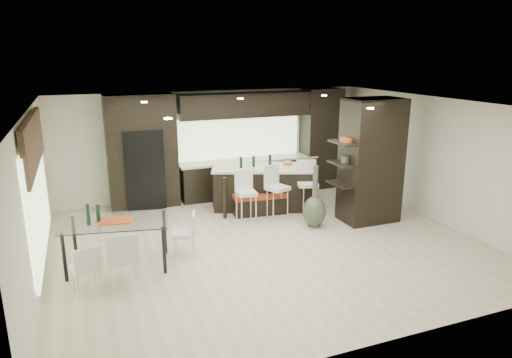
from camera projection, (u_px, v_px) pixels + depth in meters
name	position (u px, v px, depth m)	size (l,w,h in m)	color
ground	(267.00, 243.00, 8.97)	(8.00, 8.00, 0.00)	beige
back_wall	(215.00, 144.00, 11.75)	(8.00, 0.02, 2.70)	beige
left_wall	(34.00, 201.00, 7.21)	(0.02, 7.00, 2.70)	beige
right_wall	(436.00, 159.00, 10.00)	(0.02, 7.00, 2.70)	beige
ceiling	(268.00, 105.00, 8.25)	(8.00, 7.00, 0.02)	white
window_left	(38.00, 197.00, 7.41)	(0.04, 3.20, 1.90)	#B2D199
window_back	(238.00, 135.00, 11.87)	(3.40, 0.04, 1.20)	#B2D199
stone_accent	(33.00, 142.00, 7.18)	(0.08, 3.00, 0.80)	brown
ceiling_spots	(263.00, 105.00, 8.48)	(4.00, 3.00, 0.02)	white
back_cabinetry	(238.00, 145.00, 11.63)	(6.80, 0.68, 2.70)	black
refrigerator	(144.00, 169.00, 10.86)	(0.90, 0.68, 1.90)	black
partition_column	(371.00, 161.00, 9.88)	(1.20, 0.80, 2.70)	black
kitchen_island	(263.00, 187.00, 10.94)	(2.41, 1.04, 1.00)	black
stool_left	(246.00, 202.00, 9.96)	(0.41, 0.41, 0.93)	silver
stool_mid	(277.00, 197.00, 10.20)	(0.43, 0.43, 0.97)	silver
stool_right	(307.00, 193.00, 10.44)	(0.45, 0.45, 1.01)	silver
bench	(260.00, 203.00, 10.57)	(1.25, 0.48, 0.48)	black
floor_vase	(315.00, 197.00, 9.65)	(0.49, 0.49, 1.34)	#3E4935
dining_table	(118.00, 244.00, 7.88)	(1.75, 0.98, 0.84)	white
chair_near	(122.00, 262.00, 7.14)	(0.49, 0.49, 0.90)	silver
chair_far	(86.00, 271.00, 7.01)	(0.41, 0.41, 0.75)	silver
chair_end	(184.00, 236.00, 8.30)	(0.41, 0.41, 0.76)	silver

